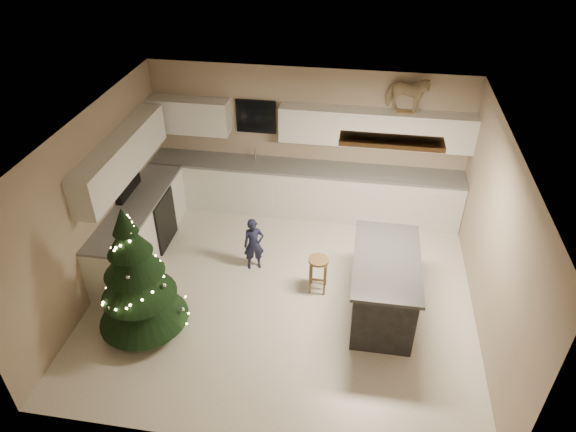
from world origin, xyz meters
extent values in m
plane|color=beige|center=(0.00, 0.00, 0.00)|extent=(5.50, 5.50, 0.00)
cube|color=tan|center=(0.00, 2.50, 1.30)|extent=(5.50, 0.02, 2.60)
cube|color=tan|center=(0.00, -2.50, 1.30)|extent=(5.50, 0.02, 2.60)
cube|color=tan|center=(-2.75, 0.00, 1.30)|extent=(0.02, 5.00, 2.60)
cube|color=tan|center=(2.75, 0.00, 1.30)|extent=(0.02, 5.00, 2.60)
cube|color=silver|center=(0.00, 0.00, 2.60)|extent=(5.50, 5.00, 0.02)
cube|color=brown|center=(1.30, 0.10, 2.55)|extent=(1.25, 0.32, 0.06)
cube|color=white|center=(1.30, 0.10, 2.52)|extent=(1.15, 0.24, 0.02)
cube|color=silver|center=(0.00, 2.20, 0.45)|extent=(5.48, 0.60, 0.90)
cube|color=silver|center=(-2.45, 0.60, 0.45)|extent=(0.60, 2.60, 0.90)
cube|color=slate|center=(0.00, 2.19, 0.92)|extent=(5.48, 0.62, 0.04)
cube|color=slate|center=(-2.44, 0.60, 0.92)|extent=(0.62, 2.60, 0.04)
cube|color=silver|center=(-2.05, 2.33, 1.70)|extent=(1.40, 0.35, 0.60)
cube|color=silver|center=(1.15, 2.33, 1.70)|extent=(3.20, 0.35, 0.60)
cube|color=silver|center=(-2.58, 0.72, 1.70)|extent=(0.35, 2.60, 0.60)
cube|color=black|center=(-0.90, 2.47, 1.70)|extent=(0.70, 0.04, 0.60)
cube|color=#99999E|center=(-0.90, 2.20, 0.90)|extent=(0.55, 0.40, 0.06)
cylinder|color=#99999E|center=(-0.90, 2.30, 1.06)|extent=(0.03, 0.03, 0.24)
cube|color=black|center=(-2.43, 0.90, 0.45)|extent=(0.64, 0.75, 0.90)
cube|color=black|center=(-2.68, 0.90, 1.05)|extent=(0.10, 0.75, 0.30)
cube|color=black|center=(1.43, -0.16, 0.45)|extent=(0.80, 1.60, 0.90)
cube|color=black|center=(1.43, -0.16, 0.93)|extent=(0.90, 1.70, 0.05)
cylinder|color=brown|center=(0.48, 0.15, 0.56)|extent=(0.30, 0.30, 0.04)
cylinder|color=brown|center=(0.38, 0.04, 0.27)|extent=(0.03, 0.03, 0.54)
cylinder|color=brown|center=(0.59, 0.04, 0.27)|extent=(0.03, 0.03, 0.54)
cylinder|color=brown|center=(0.38, 0.26, 0.27)|extent=(0.03, 0.03, 0.54)
cylinder|color=brown|center=(0.59, 0.26, 0.27)|extent=(0.03, 0.03, 0.54)
cube|color=brown|center=(0.48, 0.15, 0.18)|extent=(0.23, 0.03, 0.03)
cylinder|color=#3F2816|center=(-1.77, -0.99, 0.13)|extent=(0.11, 0.11, 0.26)
cone|color=black|center=(-1.77, -0.99, 0.48)|extent=(1.20, 1.20, 0.62)
cone|color=black|center=(-1.77, -0.99, 0.88)|extent=(0.99, 0.99, 0.53)
cone|color=black|center=(-1.77, -0.99, 1.23)|extent=(0.77, 0.77, 0.48)
cone|color=black|center=(-1.77, -0.99, 1.54)|extent=(0.56, 0.56, 0.44)
cone|color=black|center=(-1.77, -0.99, 1.80)|extent=(0.32, 0.32, 0.35)
sphere|color=#FFD88C|center=(-1.15, -0.99, 0.22)|extent=(0.03, 0.03, 0.03)
sphere|color=#FFD88C|center=(-1.20, -0.78, 0.26)|extent=(0.03, 0.03, 0.03)
sphere|color=#FFD88C|center=(-1.33, -0.60, 0.31)|extent=(0.03, 0.03, 0.03)
sphere|color=#FFD88C|center=(-1.50, -0.48, 0.35)|extent=(0.03, 0.03, 0.03)
sphere|color=#FFD88C|center=(-1.70, -0.43, 0.39)|extent=(0.03, 0.03, 0.03)
sphere|color=#FFD88C|center=(-1.90, -0.45, 0.43)|extent=(0.03, 0.03, 0.03)
sphere|color=#FFD88C|center=(-2.07, -0.54, 0.48)|extent=(0.03, 0.03, 0.03)
sphere|color=#FFD88C|center=(-2.19, -0.68, 0.52)|extent=(0.03, 0.03, 0.03)
sphere|color=#FFD88C|center=(-2.26, -0.86, 0.56)|extent=(0.03, 0.03, 0.03)
sphere|color=#FFD88C|center=(-2.26, -1.03, 0.61)|extent=(0.03, 0.03, 0.03)
sphere|color=#FFD88C|center=(-2.20, -1.20, 0.65)|extent=(0.03, 0.03, 0.03)
sphere|color=#FFD88C|center=(-2.09, -1.32, 0.69)|extent=(0.03, 0.03, 0.03)
sphere|color=#FFD88C|center=(-1.95, -1.40, 0.73)|extent=(0.03, 0.03, 0.03)
sphere|color=#FFD88C|center=(-1.79, -1.42, 0.78)|extent=(0.03, 0.03, 0.03)
sphere|color=#FFD88C|center=(-1.65, -1.39, 0.82)|extent=(0.03, 0.03, 0.03)
sphere|color=#FFD88C|center=(-1.52, -1.30, 0.86)|extent=(0.03, 0.03, 0.03)
sphere|color=#FFD88C|center=(-1.44, -1.19, 0.91)|extent=(0.03, 0.03, 0.03)
sphere|color=#FFD88C|center=(-1.41, -1.06, 0.95)|extent=(0.03, 0.03, 0.03)
sphere|color=#FFD88C|center=(-1.42, -0.93, 0.99)|extent=(0.03, 0.03, 0.03)
sphere|color=#FFD88C|center=(-1.48, -0.82, 1.03)|extent=(0.03, 0.03, 0.03)
sphere|color=#FFD88C|center=(-1.57, -0.74, 1.08)|extent=(0.03, 0.03, 0.03)
sphere|color=#FFD88C|center=(-1.68, -0.69, 1.12)|extent=(0.03, 0.03, 0.03)
sphere|color=#FFD88C|center=(-1.79, -0.69, 1.16)|extent=(0.03, 0.03, 0.03)
sphere|color=#FFD88C|center=(-1.88, -0.73, 1.21)|extent=(0.03, 0.03, 0.03)
sphere|color=#FFD88C|center=(-1.96, -0.80, 1.25)|extent=(0.03, 0.03, 0.03)
sphere|color=#FFD88C|center=(-2.00, -0.88, 1.29)|extent=(0.03, 0.03, 0.03)
sphere|color=#FFD88C|center=(-2.01, -0.97, 1.33)|extent=(0.03, 0.03, 0.03)
sphere|color=#FFD88C|center=(-1.99, -1.05, 1.38)|extent=(0.03, 0.03, 0.03)
sphere|color=#FFD88C|center=(-1.94, -1.11, 1.42)|extent=(0.03, 0.03, 0.03)
sphere|color=#FFD88C|center=(-1.88, -1.15, 1.46)|extent=(0.03, 0.03, 0.03)
sphere|color=#FFD88C|center=(-1.81, -1.16, 1.51)|extent=(0.03, 0.03, 0.03)
sphere|color=#FFD88C|center=(-1.75, -1.15, 1.55)|extent=(0.03, 0.03, 0.03)
sphere|color=#FFD88C|center=(-1.70, -1.12, 1.59)|extent=(0.03, 0.03, 0.03)
sphere|color=#FFD88C|center=(-1.67, -1.08, 1.63)|extent=(0.03, 0.03, 0.03)
sphere|color=#FFD88C|center=(-1.66, -1.03, 1.68)|extent=(0.03, 0.03, 0.03)
sphere|color=#FFD88C|center=(-1.67, -0.99, 1.72)|extent=(0.03, 0.03, 0.03)
sphere|color=#FFD88C|center=(-1.69, -0.96, 1.76)|extent=(0.03, 0.03, 0.03)
sphere|color=#FFD88C|center=(-1.72, -0.94, 1.81)|extent=(0.03, 0.03, 0.03)
sphere|color=#FFD88C|center=(-1.75, -0.94, 1.85)|extent=(0.03, 0.03, 0.03)
sphere|color=silver|center=(-1.24, -0.99, 0.34)|extent=(0.06, 0.06, 0.06)
sphere|color=silver|center=(-2.06, -0.60, 0.50)|extent=(0.06, 0.06, 0.06)
sphere|color=silver|center=(-1.90, -1.39, 0.66)|extent=(0.06, 0.06, 0.06)
sphere|color=silver|center=(-1.43, -0.88, 0.82)|extent=(0.06, 0.06, 0.06)
sphere|color=silver|center=(-2.03, -0.81, 0.98)|extent=(0.06, 0.06, 0.06)
sphere|color=silver|center=(-1.77, -1.24, 1.13)|extent=(0.06, 0.06, 0.06)
sphere|color=silver|center=(-1.62, -0.87, 1.29)|extent=(0.06, 0.06, 0.06)
sphere|color=silver|center=(-1.91, -0.95, 1.45)|extent=(0.06, 0.06, 0.06)
sphere|color=silver|center=(-1.75, -1.07, 1.61)|extent=(0.06, 0.06, 0.06)
sphere|color=silver|center=(-1.76, -0.97, 1.77)|extent=(0.06, 0.06, 0.06)
imported|color=black|center=(-0.56, 0.51, 0.44)|extent=(0.38, 0.31, 0.89)
cube|color=brown|center=(1.58, 2.28, 2.01)|extent=(0.27, 0.02, 0.02)
cube|color=brown|center=(1.58, 2.37, 2.01)|extent=(0.27, 0.02, 0.02)
imported|color=#CCB988|center=(1.58, 2.33, 2.32)|extent=(0.74, 0.44, 0.59)
camera|label=1|loc=(0.95, -5.61, 5.31)|focal=32.00mm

